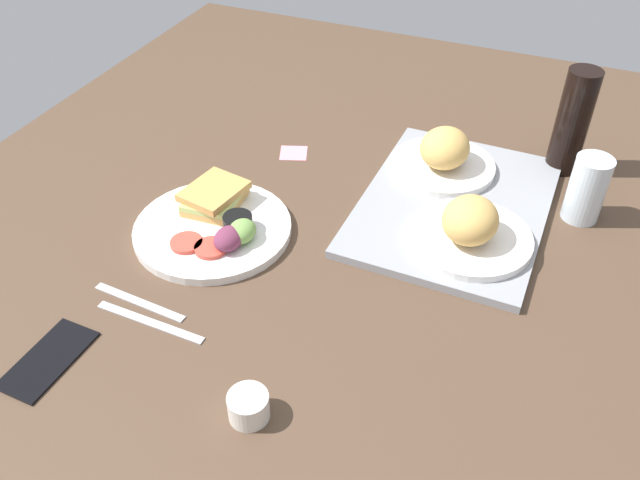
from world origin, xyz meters
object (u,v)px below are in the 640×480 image
object	(u,v)px
bread_plate_near	(444,156)
cell_phone	(48,359)
plate_with_salad	(216,223)
drinking_glass	(587,189)
fork	(139,302)
knife	(150,322)
serving_tray	(454,206)
espresso_cup	(249,406)
sticky_note	(294,153)
bread_plate_far	(470,228)
soda_bottle	(573,122)

from	to	relation	value
bread_plate_near	cell_phone	world-z (taller)	bread_plate_near
plate_with_salad	drinking_glass	bearing A→B (deg)	116.24
drinking_glass	cell_phone	xyz separation A→B (cm)	(65.03, -67.43, -5.88)
fork	knife	bearing A→B (deg)	-32.81
serving_tray	cell_phone	world-z (taller)	serving_tray
serving_tray	plate_with_salad	distance (cm)	44.10
espresso_cup	sticky_note	bearing A→B (deg)	-160.78
bread_plate_far	cell_phone	size ratio (longest dim) A/B	1.49
drinking_glass	sticky_note	bearing A→B (deg)	-89.51
bread_plate_far	espresso_cup	size ratio (longest dim) A/B	3.82
cell_phone	fork	bearing A→B (deg)	162.18
drinking_glass	cell_phone	distance (cm)	93.86
bread_plate_near	sticky_note	distance (cm)	31.36
serving_tray	knife	distance (cm)	58.86
espresso_cup	knife	distance (cm)	23.83
drinking_glass	espresso_cup	xyz separation A→B (cm)	(62.21, -36.10, -4.28)
knife	sticky_note	distance (cm)	52.56
fork	sticky_note	distance (cm)	49.76
cell_phone	espresso_cup	bearing A→B (deg)	97.14
serving_tray	plate_with_salad	xyz separation A→B (cm)	(22.76, -37.76, 0.92)
bread_plate_far	sticky_note	distance (cm)	44.09
plate_with_salad	drinking_glass	xyz separation A→B (cm)	(-29.39, 59.62, 4.56)
cell_phone	sticky_note	bearing A→B (deg)	173.35
serving_tray	fork	distance (cm)	59.16
espresso_cup	cell_phone	bearing A→B (deg)	-84.86
sticky_note	bread_plate_near	bearing A→B (deg)	96.58
serving_tray	soda_bottle	bearing A→B (deg)	142.74
soda_bottle	cell_phone	xyz separation A→B (cm)	(80.24, -62.19, -10.30)
serving_tray	drinking_glass	distance (cm)	23.48
serving_tray	plate_with_salad	bearing A→B (deg)	-58.92
fork	knife	world-z (taller)	same
espresso_cup	knife	bearing A→B (deg)	-112.66
fork	cell_phone	world-z (taller)	cell_phone
fork	knife	xyz separation A→B (cm)	(3.00, 4.00, 0.00)
serving_tray	drinking_glass	size ratio (longest dim) A/B	3.58
soda_bottle	fork	bearing A→B (deg)	-41.03
bread_plate_near	plate_with_salad	distance (cm)	46.24
serving_tray	sticky_note	world-z (taller)	serving_tray
bread_plate_far	drinking_glass	bearing A→B (deg)	135.12
serving_tray	espresso_cup	xyz separation A→B (cm)	(55.58, -14.25, 1.20)
knife	sticky_note	size ratio (longest dim) A/B	3.39
soda_bottle	knife	size ratio (longest dim) A/B	1.13
knife	soda_bottle	bearing A→B (deg)	53.88
drinking_glass	knife	distance (cm)	78.86
bread_plate_far	sticky_note	size ratio (longest dim) A/B	3.82
soda_bottle	fork	size ratio (longest dim) A/B	1.26
fork	knife	size ratio (longest dim) A/B	0.89
bread_plate_near	espresso_cup	xyz separation A→B (cm)	(65.27, -9.28, -2.85)
bread_plate_near	cell_phone	distance (cm)	79.40
knife	cell_phone	xyz separation A→B (cm)	(11.98, -9.40, 0.15)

